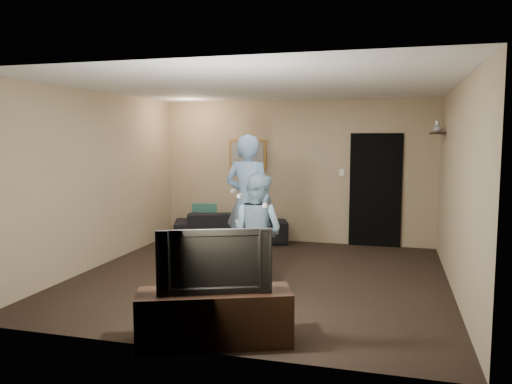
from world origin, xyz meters
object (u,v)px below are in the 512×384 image
(sofa, at_px, (231,226))
(wii_player_right, at_px, (257,231))
(wii_player_left, at_px, (248,201))
(television, at_px, (214,259))
(tv_console, at_px, (215,317))

(sofa, bearing_deg, wii_player_right, 95.28)
(sofa, relative_size, wii_player_right, 1.37)
(wii_player_left, bearing_deg, sofa, 116.84)
(television, xyz_separation_m, wii_player_left, (-0.49, 2.81, 0.18))
(tv_console, relative_size, wii_player_left, 0.72)
(sofa, height_order, wii_player_left, wii_player_left)
(sofa, distance_m, tv_console, 4.55)
(wii_player_left, bearing_deg, wii_player_right, -67.93)
(tv_console, distance_m, wii_player_left, 2.95)
(tv_console, height_order, wii_player_left, wii_player_left)
(sofa, distance_m, wii_player_left, 1.87)
(sofa, xyz_separation_m, wii_player_left, (0.78, -1.55, 0.69))
(wii_player_left, height_order, wii_player_right, wii_player_left)
(tv_console, distance_m, television, 0.55)
(wii_player_left, bearing_deg, television, -80.08)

